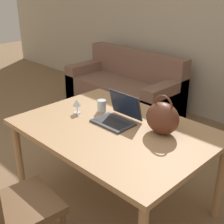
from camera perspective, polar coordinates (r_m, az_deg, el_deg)
dining_table at (r=2.43m, az=0.47°, el=-4.27°), size 1.49×1.07×0.73m
chair at (r=2.11m, az=-18.35°, el=-15.26°), size 0.49×0.49×0.93m
couch at (r=4.53m, az=2.33°, el=4.15°), size 1.69×0.77×0.82m
laptop at (r=2.48m, az=1.23°, el=-0.40°), size 0.32×0.28×0.22m
drinking_glass at (r=2.67m, az=-1.89°, el=1.15°), size 0.08×0.08×0.10m
wine_glass at (r=2.64m, az=-6.43°, el=1.57°), size 0.07×0.07×0.12m
handbag at (r=2.30m, az=9.22°, el=-1.07°), size 0.26×0.20×0.30m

